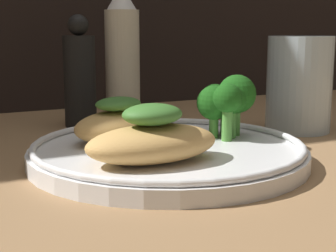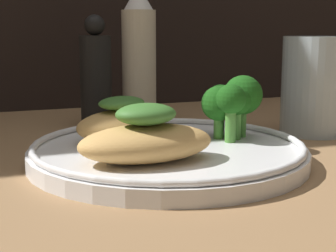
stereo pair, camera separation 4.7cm
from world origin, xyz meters
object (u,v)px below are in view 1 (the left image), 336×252
broccoli_bunch (226,100)px  pepper_grinder (80,77)px  plate (168,152)px  sauce_bottle (122,58)px  drinking_glass (299,84)px

broccoli_bunch → pepper_grinder: (-9.24, 19.07, 1.13)cm
pepper_grinder → plate: bearing=-84.6°
plate → pepper_grinder: size_ratio=1.85×
sauce_bottle → drinking_glass: (16.73, -14.44, -2.79)cm
sauce_bottle → drinking_glass: 22.27cm
sauce_bottle → drinking_glass: sauce_bottle is taller
sauce_bottle → pepper_grinder: bearing=-180.0°
pepper_grinder → broccoli_bunch: bearing=-64.1°
broccoli_bunch → pepper_grinder: size_ratio=0.45×
sauce_bottle → plate: bearing=-100.2°
pepper_grinder → drinking_glass: bearing=-32.8°
plate → pepper_grinder: 21.53cm
pepper_grinder → drinking_glass: (22.44, -14.44, -0.60)cm
pepper_grinder → drinking_glass: size_ratio=1.23×
broccoli_bunch → sauce_bottle: sauce_bottle is taller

